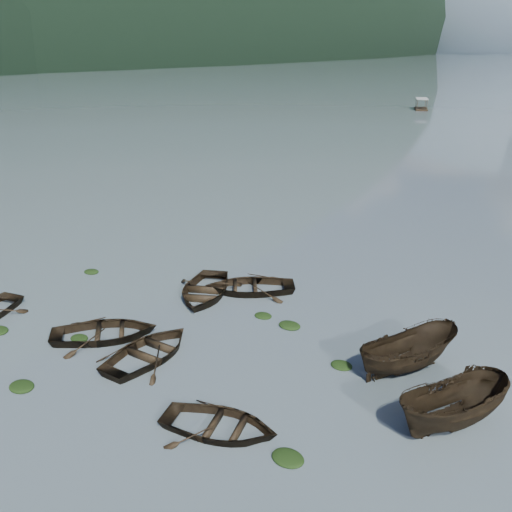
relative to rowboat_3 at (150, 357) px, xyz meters
The scene contains 18 objects.
ground_plane 4.01m from the rowboat_3, 102.46° to the right, with size 2400.00×2400.00×0.00m, color slate.
left_ridge_far 540.18m from the rowboat_3, 152.90° to the left, with size 560.00×1400.00×380.00m, color black.
haze_mtn_a 933.29m from the rowboat_3, 106.23° to the left, with size 520.00×520.00×280.00m, color #475666.
rowboat_1 2.86m from the rowboat_3, behind, with size 3.32×4.65×0.96m, color black.
rowboat_3 is the anchor object (origin of this frame).
rowboat_4 5.83m from the rowboat_3, 16.90° to the right, with size 2.94×4.12×0.85m, color black.
rowboat_5 12.14m from the rowboat_3, 17.37° to the left, with size 1.83×4.87×1.88m, color black.
rowboat_6 6.50m from the rowboat_3, 113.68° to the left, with size 3.52×4.94×1.02m, color black.
rowboat_7 7.98m from the rowboat_3, 98.21° to the left, with size 3.38×4.73×0.98m, color black.
rowboat_8 10.62m from the rowboat_3, 34.56° to the left, with size 1.80×4.80×1.85m, color black.
weed_clump_1 3.76m from the rowboat_3, 165.23° to the right, with size 0.89×0.71×0.20m, color black.
weed_clump_2 5.05m from the rowboat_3, 113.92° to the right, with size 1.08×0.87×0.23m, color black.
weed_clump_3 8.00m from the rowboat_3, 34.37° to the left, with size 0.92×0.78×0.20m, color black.
weed_clump_4 8.33m from the rowboat_3, ahead, with size 1.12×0.89×0.23m, color black.
weed_clump_5 10.67m from the rowboat_3, 157.42° to the left, with size 0.94×0.76×0.20m, color black.
weed_clump_6 6.14m from the rowboat_3, 77.80° to the left, with size 0.89×0.74×0.19m, color black.
weed_clump_7 6.64m from the rowboat_3, 64.01° to the left, with size 1.08×0.87×0.24m, color black.
pontoon_left 100.78m from the rowboat_3, 108.02° to the left, with size 2.26×5.41×2.07m, color black, non-canonical shape.
Camera 1 is at (17.61, -9.39, 12.42)m, focal length 40.00 mm.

